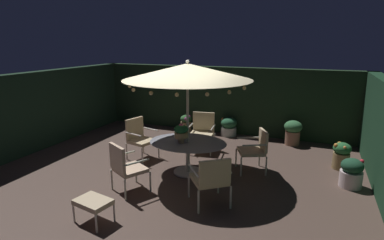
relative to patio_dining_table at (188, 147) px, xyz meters
The scene contains 17 objects.
ground_plane 0.72m from the patio_dining_table, 131.15° to the right, with size 8.54×7.85×0.02m, color #503C34.
hedge_backdrop_rear 3.51m from the patio_dining_table, 94.34° to the left, with size 8.54×0.30×2.08m, color #1D311C.
hedge_backdrop_left 4.41m from the patio_dining_table, behind, with size 0.30×7.85×2.08m, color #1B3120.
patio_dining_table is the anchor object (origin of this frame).
patio_umbrella 1.65m from the patio_dining_table, 20.87° to the right, with size 2.70×2.70×2.48m.
centerpiece_planter 0.42m from the patio_dining_table, 128.12° to the right, with size 0.30×0.30×0.43m.
patio_chair_north 1.52m from the patio_dining_table, 118.97° to the right, with size 0.78×0.77×0.99m.
patio_chair_northeast 1.51m from the patio_dining_table, 51.67° to the right, with size 0.86×0.87×0.93m.
patio_chair_east 1.51m from the patio_dining_table, 25.38° to the left, with size 0.77×0.77×0.94m.
patio_chair_southeast 1.52m from the patio_dining_table, 98.09° to the left, with size 0.72×0.71×1.00m.
patio_chair_south 1.52m from the patio_dining_table, 165.18° to the left, with size 0.71×0.73×1.00m.
ottoman_footrest 2.48m from the patio_dining_table, 105.12° to the right, with size 0.63×0.50×0.39m.
potted_plant_left_far 3.22m from the patio_dining_table, 113.75° to the left, with size 0.35×0.37×0.57m.
potted_plant_back_center 3.36m from the patio_dining_table, ahead, with size 0.43×0.43×0.59m.
potted_plant_back_left 3.52m from the patio_dining_table, 25.49° to the left, with size 0.39×0.39×0.62m.
potted_plant_right_near 3.52m from the patio_dining_table, 55.40° to the left, with size 0.49×0.49×0.70m.
potted_plant_back_right 3.10m from the patio_dining_table, 88.45° to the left, with size 0.50×0.50×0.58m.
Camera 1 is at (2.77, -5.67, 2.84)m, focal length 29.20 mm.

